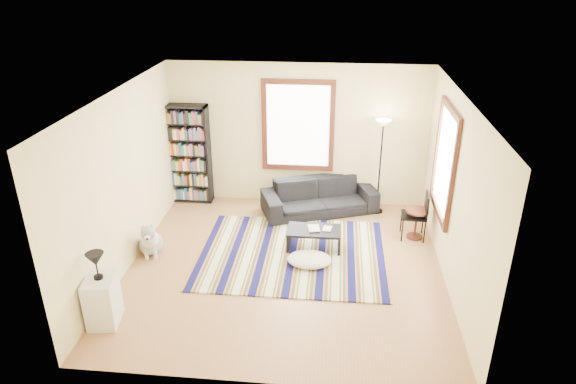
# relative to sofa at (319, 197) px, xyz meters

# --- Properties ---
(floor) EXTENTS (5.00, 5.00, 0.10)m
(floor) POSITION_rel_sofa_xyz_m (-0.46, -2.05, -0.37)
(floor) COLOR #9F6749
(floor) RESTS_ON ground
(ceiling) EXTENTS (5.00, 5.00, 0.10)m
(ceiling) POSITION_rel_sofa_xyz_m (-0.46, -2.05, 2.53)
(ceiling) COLOR white
(ceiling) RESTS_ON floor
(wall_back) EXTENTS (5.00, 0.10, 2.80)m
(wall_back) POSITION_rel_sofa_xyz_m (-0.46, 0.50, 1.08)
(wall_back) COLOR beige
(wall_back) RESTS_ON floor
(wall_front) EXTENTS (5.00, 0.10, 2.80)m
(wall_front) POSITION_rel_sofa_xyz_m (-0.46, -4.60, 1.08)
(wall_front) COLOR beige
(wall_front) RESTS_ON floor
(wall_left) EXTENTS (0.10, 5.00, 2.80)m
(wall_left) POSITION_rel_sofa_xyz_m (-3.01, -2.05, 1.08)
(wall_left) COLOR beige
(wall_left) RESTS_ON floor
(wall_right) EXTENTS (0.10, 5.00, 2.80)m
(wall_right) POSITION_rel_sofa_xyz_m (2.09, -2.05, 1.08)
(wall_right) COLOR beige
(wall_right) RESTS_ON floor
(window_back) EXTENTS (1.20, 0.06, 1.60)m
(window_back) POSITION_rel_sofa_xyz_m (-0.46, 0.42, 1.28)
(window_back) COLOR white
(window_back) RESTS_ON wall_back
(window_right) EXTENTS (0.06, 1.20, 1.60)m
(window_right) POSITION_rel_sofa_xyz_m (2.01, -1.25, 1.28)
(window_right) COLOR white
(window_right) RESTS_ON wall_right
(rug) EXTENTS (3.12, 2.50, 0.02)m
(rug) POSITION_rel_sofa_xyz_m (-0.38, -1.65, -0.31)
(rug) COLOR #0D0C3F
(rug) RESTS_ON floor
(sofa) EXTENTS (1.56, 2.35, 0.64)m
(sofa) POSITION_rel_sofa_xyz_m (0.00, 0.00, 0.00)
(sofa) COLOR black
(sofa) RESTS_ON floor
(bookshelf) EXTENTS (0.90, 0.30, 2.00)m
(bookshelf) POSITION_rel_sofa_xyz_m (-2.65, 0.27, 0.68)
(bookshelf) COLOR black
(bookshelf) RESTS_ON floor
(coffee_table) EXTENTS (0.97, 0.63, 0.36)m
(coffee_table) POSITION_rel_sofa_xyz_m (-0.03, -1.41, -0.14)
(coffee_table) COLOR black
(coffee_table) RESTS_ON floor
(book_a) EXTENTS (0.28, 0.23, 0.02)m
(book_a) POSITION_rel_sofa_xyz_m (-0.13, -1.41, 0.05)
(book_a) COLOR beige
(book_a) RESTS_ON coffee_table
(book_b) EXTENTS (0.17, 0.21, 0.01)m
(book_b) POSITION_rel_sofa_xyz_m (0.12, -1.36, 0.05)
(book_b) COLOR beige
(book_b) RESTS_ON coffee_table
(floor_cushion) EXTENTS (0.87, 0.76, 0.18)m
(floor_cushion) POSITION_rel_sofa_xyz_m (-0.08, -1.93, -0.23)
(floor_cushion) COLOR silver
(floor_cushion) RESTS_ON floor
(floor_lamp) EXTENTS (0.38, 0.38, 1.86)m
(floor_lamp) POSITION_rel_sofa_xyz_m (1.12, 0.10, 0.61)
(floor_lamp) COLOR black
(floor_lamp) RESTS_ON floor
(side_table) EXTENTS (0.52, 0.52, 0.54)m
(side_table) POSITION_rel_sofa_xyz_m (1.74, -0.87, -0.05)
(side_table) COLOR #491912
(side_table) RESTS_ON floor
(folding_chair) EXTENTS (0.44, 0.42, 0.86)m
(folding_chair) POSITION_rel_sofa_xyz_m (1.69, -0.86, 0.11)
(folding_chair) COLOR black
(folding_chair) RESTS_ON floor
(white_cabinet) EXTENTS (0.45, 0.55, 0.70)m
(white_cabinet) POSITION_rel_sofa_xyz_m (-2.76, -3.64, 0.03)
(white_cabinet) COLOR silver
(white_cabinet) RESTS_ON floor
(table_lamp) EXTENTS (0.27, 0.27, 0.38)m
(table_lamp) POSITION_rel_sofa_xyz_m (-2.76, -3.64, 0.57)
(table_lamp) COLOR black
(table_lamp) RESTS_ON white_cabinet
(dog) EXTENTS (0.58, 0.70, 0.61)m
(dog) POSITION_rel_sofa_xyz_m (-2.74, -1.84, -0.02)
(dog) COLOR #BABABA
(dog) RESTS_ON floor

